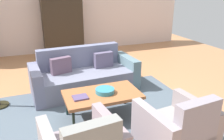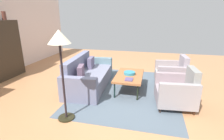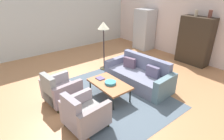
{
  "view_description": "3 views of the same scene",
  "coord_description": "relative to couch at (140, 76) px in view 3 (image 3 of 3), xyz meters",
  "views": [
    {
      "loc": [
        -0.85,
        -3.62,
        2.03
      ],
      "look_at": [
        0.4,
        -0.32,
        0.74
      ],
      "focal_mm": 36.56,
      "sensor_mm": 36.0,
      "label": 1
    },
    {
      "loc": [
        -4.12,
        -1.05,
        1.95
      ],
      "look_at": [
        0.13,
        -0.03,
        0.55
      ],
      "focal_mm": 27.52,
      "sensor_mm": 36.0,
      "label": 2
    },
    {
      "loc": [
        3.57,
        -3.1,
        2.82
      ],
      "look_at": [
        -0.1,
        -0.19,
        0.64
      ],
      "focal_mm": 29.22,
      "sensor_mm": 36.0,
      "label": 3
    }
  ],
  "objects": [
    {
      "name": "ground_plane",
      "position": [
        -0.16,
        -0.69,
        -0.29
      ],
      "size": [
        10.79,
        10.79,
        0.0
      ],
      "primitive_type": "plane",
      "color": "tan"
    },
    {
      "name": "wall_back",
      "position": [
        -0.16,
        3.23,
        1.11
      ],
      "size": [
        8.99,
        0.12,
        2.8
      ],
      "primitive_type": "cube",
      "color": "silver",
      "rests_on": "ground"
    },
    {
      "name": "wall_left",
      "position": [
        -4.65,
        -0.69,
        1.11
      ],
      "size": [
        0.12,
        7.83,
        2.8
      ],
      "primitive_type": "cube",
      "color": "silver",
      "rests_on": "ground"
    },
    {
      "name": "area_rug",
      "position": [
        0.01,
        -1.14,
        -0.28
      ],
      "size": [
        3.4,
        2.6,
        0.01
      ],
      "primitive_type": "cube",
      "color": "#52606D",
      "rests_on": "ground"
    },
    {
      "name": "couch",
      "position": [
        0.0,
        0.0,
        0.0
      ],
      "size": [
        2.15,
        1.04,
        0.86
      ],
      "rotation": [
        0.0,
        0.0,
        3.21
      ],
      "color": "slate",
      "rests_on": "ground"
    },
    {
      "name": "coffee_table",
      "position": [
        0.01,
        -1.19,
        0.11
      ],
      "size": [
        1.2,
        0.7,
        0.44
      ],
      "color": "black",
      "rests_on": "ground"
    },
    {
      "name": "armchair_left",
      "position": [
        -0.59,
        -2.35,
        0.06
      ],
      "size": [
        0.88,
        0.88,
        0.88
      ],
      "rotation": [
        0.0,
        0.0,
        0.1
      ],
      "color": "#2D2320",
      "rests_on": "ground"
    },
    {
      "name": "armchair_right",
      "position": [
        0.61,
        -2.35,
        0.06
      ],
      "size": [
        0.87,
        0.87,
        0.88
      ],
      "rotation": [
        0.0,
        0.0,
        0.09
      ],
      "color": "#322717",
      "rests_on": "ground"
    },
    {
      "name": "fruit_bowl",
      "position": [
        0.05,
        -1.19,
        0.18
      ],
      "size": [
        0.3,
        0.3,
        0.07
      ],
      "primitive_type": "cylinder",
      "color": "teal",
      "rests_on": "coffee_table"
    },
    {
      "name": "book_stack",
      "position": [
        -0.36,
        -1.23,
        0.16
      ],
      "size": [
        0.23,
        0.19,
        0.02
      ],
      "color": "#554570",
      "rests_on": "coffee_table"
    },
    {
      "name": "cabinet",
      "position": [
        0.08,
        2.88,
        0.61
      ],
      "size": [
        1.2,
        0.51,
        1.8
      ],
      "color": "#33281C",
      "rests_on": "ground"
    },
    {
      "name": "vase_tall",
      "position": [
        -0.07,
        2.88,
        1.62
      ],
      "size": [
        0.11,
        0.11,
        0.22
      ],
      "primitive_type": "cylinder",
      "color": "tan",
      "rests_on": "cabinet"
    },
    {
      "name": "vase_round",
      "position": [
        0.43,
        2.88,
        1.64
      ],
      "size": [
        0.13,
        0.13,
        0.26
      ],
      "primitive_type": "cylinder",
      "color": "brown",
      "rests_on": "cabinet"
    },
    {
      "name": "refrigerator",
      "position": [
        -2.4,
        2.78,
        0.64
      ],
      "size": [
        0.8,
        0.73,
        1.85
      ],
      "color": "#B7BABF",
      "rests_on": "ground"
    },
    {
      "name": "floor_lamp",
      "position": [
        -1.62,
        -0.18,
        1.16
      ],
      "size": [
        0.4,
        0.4,
        1.72
      ],
      "color": "black",
      "rests_on": "ground"
    }
  ]
}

